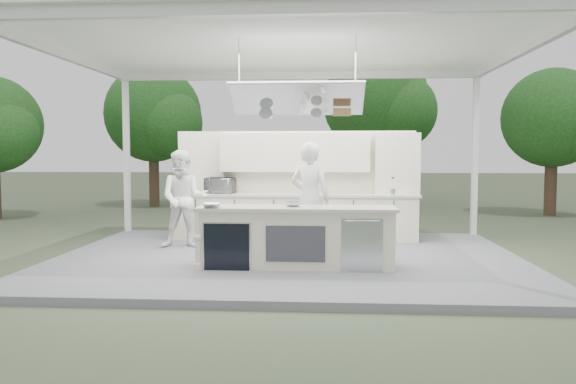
# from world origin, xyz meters

# --- Properties ---
(ground) EXTENTS (90.00, 90.00, 0.00)m
(ground) POSITION_xyz_m (0.00, 0.00, 0.00)
(ground) COLOR #424C34
(ground) RESTS_ON ground
(stage_deck) EXTENTS (8.00, 6.00, 0.12)m
(stage_deck) POSITION_xyz_m (0.00, 0.00, 0.06)
(stage_deck) COLOR slate
(stage_deck) RESTS_ON ground
(tent) EXTENTS (8.20, 6.20, 3.86)m
(tent) POSITION_xyz_m (0.00, -0.01, 3.71)
(tent) COLOR white
(tent) RESTS_ON ground
(demo_island) EXTENTS (3.10, 0.79, 0.95)m
(demo_island) POSITION_xyz_m (0.18, -0.91, 0.60)
(demo_island) COLOR beige
(demo_island) RESTS_ON stage_deck
(back_counter) EXTENTS (5.08, 0.72, 0.95)m
(back_counter) POSITION_xyz_m (0.00, 1.90, 0.60)
(back_counter) COLOR beige
(back_counter) RESTS_ON stage_deck
(back_wall_unit) EXTENTS (5.05, 0.48, 2.25)m
(back_wall_unit) POSITION_xyz_m (0.44, 2.11, 1.57)
(back_wall_unit) COLOR beige
(back_wall_unit) RESTS_ON stage_deck
(tree_cluster) EXTENTS (19.55, 9.40, 5.85)m
(tree_cluster) POSITION_xyz_m (-0.16, 9.77, 3.29)
(tree_cluster) COLOR #442F22
(tree_cluster) RESTS_ON ground
(head_chef) EXTENTS (0.85, 0.70, 1.98)m
(head_chef) POSITION_xyz_m (0.38, 0.15, 1.11)
(head_chef) COLOR white
(head_chef) RESTS_ON stage_deck
(sous_chef) EXTENTS (0.98, 0.81, 1.85)m
(sous_chef) POSITION_xyz_m (-2.03, 0.78, 1.04)
(sous_chef) COLOR white
(sous_chef) RESTS_ON stage_deck
(toaster_oven) EXTENTS (0.65, 0.49, 0.32)m
(toaster_oven) POSITION_xyz_m (-1.56, 1.93, 1.23)
(toaster_oven) COLOR silver
(toaster_oven) RESTS_ON back_counter
(bowl_large) EXTENTS (0.37, 0.37, 0.07)m
(bowl_large) POSITION_xyz_m (-1.10, -1.15, 1.11)
(bowl_large) COLOR #AFB2B6
(bowl_large) RESTS_ON demo_island
(bowl_small) EXTENTS (0.29, 0.29, 0.08)m
(bowl_small) POSITION_xyz_m (0.14, -0.86, 1.11)
(bowl_small) COLOR #B7BABE
(bowl_small) RESTS_ON demo_island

